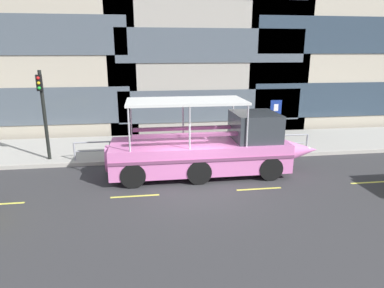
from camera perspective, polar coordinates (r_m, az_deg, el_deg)
ground_plane at (r=13.55m, az=0.66°, el=-7.08°), size 120.00×120.00×0.00m
sidewalk at (r=18.77m, az=-1.93°, el=-0.26°), size 32.00×4.80×0.18m
curb_edge at (r=16.41m, az=-0.99°, el=-2.62°), size 32.00×0.18×0.18m
lane_centreline at (r=12.92m, az=1.13°, el=-8.25°), size 25.80×0.12×0.01m
curb_guardrail at (r=16.60m, az=0.73°, el=0.06°), size 11.79×0.09×0.89m
traffic_light_pole at (r=16.98m, az=-24.04°, el=5.80°), size 0.24×0.46×4.21m
parking_sign at (r=18.20m, az=14.00°, el=4.70°), size 0.60×0.12×2.56m
duck_tour_boat at (r=14.55m, az=3.43°, el=-0.82°), size 9.40×2.60×3.26m
pedestrian_near_bow at (r=18.33m, az=12.71°, el=2.28°), size 0.21×0.45×1.55m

